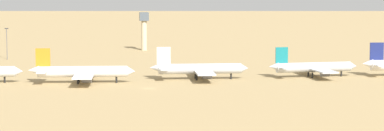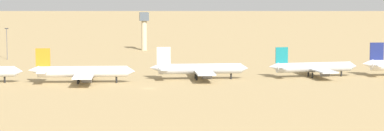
{
  "view_description": "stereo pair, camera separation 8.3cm",
  "coord_description": "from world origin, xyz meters",
  "px_view_note": "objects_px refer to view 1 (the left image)",
  "views": [
    {
      "loc": [
        -26.11,
        -291.05,
        40.89
      ],
      "look_at": [
        19.76,
        21.26,
        6.0
      ],
      "focal_mm": 73.63,
      "sensor_mm": 36.0,
      "label": 1
    },
    {
      "loc": [
        -26.02,
        -291.06,
        40.89
      ],
      "look_at": [
        19.76,
        21.26,
        6.0
      ],
      "focal_mm": 73.63,
      "sensor_mm": 36.0,
      "label": 2
    }
  ],
  "objects_px": {
    "control_tower": "(144,27)",
    "light_pole_mid": "(7,41)",
    "parked_jet_white_4": "(199,69)",
    "parked_jet_orange_3": "(81,72)",
    "parked_jet_teal_5": "(313,67)"
  },
  "relations": [
    {
      "from": "parked_jet_orange_3",
      "to": "parked_jet_white_4",
      "type": "distance_m",
      "value": 47.65
    },
    {
      "from": "control_tower",
      "to": "light_pole_mid",
      "type": "height_order",
      "value": "control_tower"
    },
    {
      "from": "parked_jet_orange_3",
      "to": "control_tower",
      "type": "xyz_separation_m",
      "value": [
        36.6,
        138.94,
        8.61
      ]
    },
    {
      "from": "parked_jet_orange_3",
      "to": "parked_jet_teal_5",
      "type": "bearing_deg",
      "value": 7.94
    },
    {
      "from": "control_tower",
      "to": "light_pole_mid",
      "type": "xyz_separation_m",
      "value": [
        -73.38,
        -41.44,
        -3.92
      ]
    },
    {
      "from": "control_tower",
      "to": "light_pole_mid",
      "type": "bearing_deg",
      "value": -150.55
    },
    {
      "from": "parked_jet_teal_5",
      "to": "control_tower",
      "type": "relative_size",
      "value": 1.78
    },
    {
      "from": "parked_jet_orange_3",
      "to": "parked_jet_teal_5",
      "type": "relative_size",
      "value": 1.08
    },
    {
      "from": "parked_jet_white_4",
      "to": "light_pole_mid",
      "type": "height_order",
      "value": "light_pole_mid"
    },
    {
      "from": "light_pole_mid",
      "to": "parked_jet_teal_5",
      "type": "bearing_deg",
      "value": -34.91
    },
    {
      "from": "parked_jet_white_4",
      "to": "parked_jet_orange_3",
      "type": "bearing_deg",
      "value": -171.57
    },
    {
      "from": "parked_jet_orange_3",
      "to": "light_pole_mid",
      "type": "distance_m",
      "value": 104.32
    },
    {
      "from": "parked_jet_orange_3",
      "to": "parked_jet_white_4",
      "type": "bearing_deg",
      "value": 10.34
    },
    {
      "from": "parked_jet_teal_5",
      "to": "light_pole_mid",
      "type": "xyz_separation_m",
      "value": [
        -132.46,
        92.43,
        5.04
      ]
    },
    {
      "from": "parked_jet_orange_3",
      "to": "control_tower",
      "type": "relative_size",
      "value": 1.93
    }
  ]
}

